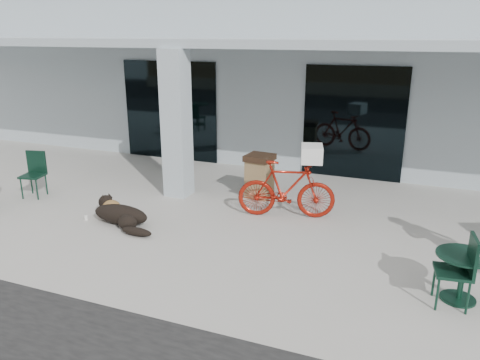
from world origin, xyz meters
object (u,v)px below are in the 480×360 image
at_px(bicycle, 286,189).
at_px(cafe_chair_near, 33,175).
at_px(cafe_table_far, 461,277).
at_px(trash_receptacle, 259,176).
at_px(cafe_chair_far_b, 453,271).
at_px(dog, 121,213).

distance_m(bicycle, cafe_chair_near, 5.48).
bearing_deg(cafe_table_far, trash_receptacle, 142.82).
xyz_separation_m(bicycle, cafe_chair_near, (-5.41, -0.90, -0.07)).
relative_size(cafe_table_far, cafe_chair_far_b, 0.72).
bearing_deg(bicycle, dog, 104.02).
xyz_separation_m(dog, trash_receptacle, (1.88, 2.41, 0.26)).
xyz_separation_m(bicycle, trash_receptacle, (-0.86, 0.90, -0.09)).
bearing_deg(bicycle, trash_receptacle, 28.91).
height_order(cafe_table_far, cafe_chair_far_b, cafe_chair_far_b).
distance_m(bicycle, dog, 3.15).
bearing_deg(bicycle, cafe_chair_far_b, -142.27).
xyz_separation_m(bicycle, dog, (-2.74, -1.51, -0.34)).
xyz_separation_m(bicycle, cafe_chair_far_b, (2.86, -2.20, -0.07)).
distance_m(dog, cafe_chair_near, 2.75).
bearing_deg(dog, cafe_chair_far_b, 17.35).
bearing_deg(cafe_table_far, dog, 174.90).
distance_m(cafe_table_far, trash_receptacle, 4.83).
bearing_deg(cafe_table_far, cafe_chair_far_b, -124.55).
relative_size(dog, cafe_chair_far_b, 1.31).
bearing_deg(trash_receptacle, cafe_table_far, -37.18).
height_order(cafe_chair_near, cafe_table_far, cafe_chair_near).
bearing_deg(cafe_chair_far_b, dog, -103.71).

